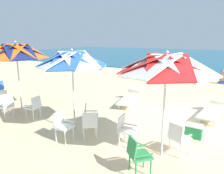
% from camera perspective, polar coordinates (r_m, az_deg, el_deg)
% --- Properties ---
extents(ground_plane, '(80.00, 80.00, 0.00)m').
position_cam_1_polar(ground_plane, '(8.36, 21.68, -8.68)').
color(ground_plane, beige).
extents(surf_foam, '(80.00, 0.70, 0.01)m').
position_cam_1_polar(surf_foam, '(18.32, 27.22, 2.34)').
color(surf_foam, white).
rests_on(surf_foam, ground).
extents(beach_umbrella_0, '(2.43, 2.43, 2.67)m').
position_cam_1_polar(beach_umbrella_0, '(5.20, 14.27, 5.62)').
color(beach_umbrella_0, silver).
rests_on(beach_umbrella_0, ground).
extents(plastic_chair_0, '(0.57, 0.60, 0.87)m').
position_cam_1_polar(plastic_chair_0, '(5.86, 17.22, -12.51)').
color(plastic_chair_0, white).
rests_on(plastic_chair_0, ground).
extents(plastic_chair_1, '(0.63, 0.63, 0.87)m').
position_cam_1_polar(plastic_chair_1, '(4.92, 6.77, -17.18)').
color(plastic_chair_1, '#2D8C4C').
rests_on(plastic_chair_1, ground).
extents(plastic_chair_2, '(0.50, 0.48, 0.87)m').
position_cam_1_polar(plastic_chair_2, '(6.08, 3.61, -10.95)').
color(plastic_chair_2, white).
rests_on(plastic_chair_2, ground).
extents(beach_umbrella_1, '(2.14, 2.14, 2.65)m').
position_cam_1_polar(beach_umbrella_1, '(6.60, -10.57, 7.02)').
color(beach_umbrella_1, silver).
rests_on(beach_umbrella_1, ground).
extents(plastic_chair_3, '(0.48, 0.45, 0.87)m').
position_cam_1_polar(plastic_chair_3, '(6.48, -13.05, -9.69)').
color(plastic_chair_3, white).
rests_on(plastic_chair_3, ground).
extents(plastic_chair_4, '(0.63, 0.63, 0.87)m').
position_cam_1_polar(plastic_chair_4, '(6.43, -5.98, -9.61)').
color(plastic_chair_4, white).
rests_on(plastic_chair_4, ground).
extents(plastic_chair_5, '(0.63, 0.62, 0.87)m').
position_cam_1_polar(plastic_chair_5, '(7.12, -6.02, -7.30)').
color(plastic_chair_5, white).
rests_on(plastic_chair_5, ground).
extents(beach_umbrella_2, '(2.35, 2.35, 2.84)m').
position_cam_1_polar(beach_umbrella_2, '(8.85, -24.14, 8.56)').
color(beach_umbrella_2, silver).
rests_on(beach_umbrella_2, ground).
extents(plastic_chair_6, '(0.48, 0.45, 0.87)m').
position_cam_1_polar(plastic_chair_6, '(8.92, -26.26, -4.39)').
color(plastic_chair_6, white).
rests_on(plastic_chair_6, ground).
extents(plastic_chair_7, '(0.52, 0.49, 0.87)m').
position_cam_1_polar(plastic_chair_7, '(8.42, -20.05, -4.81)').
color(plastic_chair_7, white).
rests_on(plastic_chair_7, ground).
extents(plastic_chair_8, '(0.62, 0.60, 0.87)m').
position_cam_1_polar(plastic_chair_8, '(9.69, -27.20, -3.17)').
color(plastic_chair_8, white).
rests_on(plastic_chair_8, ground).
extents(sun_lounger_1, '(0.85, 2.20, 0.62)m').
position_cam_1_polar(sun_lounger_1, '(8.94, 25.19, -5.70)').
color(sun_lounger_1, white).
rests_on(sun_lounger_1, ground).
extents(sun_lounger_2, '(1.04, 2.23, 0.62)m').
position_cam_1_polar(sun_lounger_2, '(9.79, 4.70, -2.88)').
color(sun_lounger_2, white).
rests_on(sun_lounger_2, ground).
extents(cooler_box, '(0.50, 0.34, 0.40)m').
position_cam_1_polar(cooler_box, '(7.08, 20.95, -10.85)').
color(cooler_box, '#238C4C').
rests_on(cooler_box, ground).
extents(beachgoer_seated, '(0.30, 0.93, 0.92)m').
position_cam_1_polar(beachgoer_seated, '(15.80, 27.28, 1.89)').
color(beachgoer_seated, '#2D4CA5').
rests_on(beachgoer_seated, ground).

